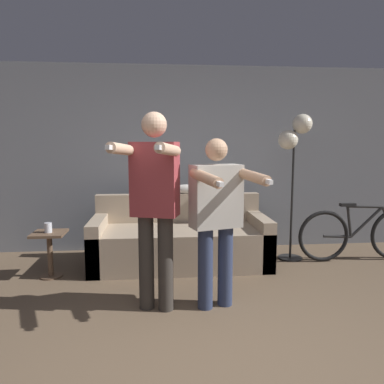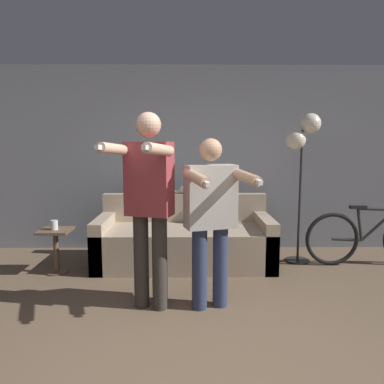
{
  "view_description": "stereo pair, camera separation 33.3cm",
  "coord_description": "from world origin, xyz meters",
  "px_view_note": "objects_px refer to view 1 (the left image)",
  "views": [
    {
      "loc": [
        -0.4,
        -2.22,
        1.53
      ],
      "look_at": [
        -0.03,
        1.72,
        1.01
      ],
      "focal_mm": 35.0,
      "sensor_mm": 36.0,
      "label": 1
    },
    {
      "loc": [
        -0.06,
        -2.24,
        1.53
      ],
      "look_at": [
        -0.03,
        1.72,
        1.01
      ],
      "focal_mm": 35.0,
      "sensor_mm": 36.0,
      "label": 2
    }
  ],
  "objects_px": {
    "cat": "(187,189)",
    "floor_lamp": "(295,142)",
    "cup": "(48,228)",
    "person_left": "(154,198)",
    "person_right": "(217,212)",
    "side_table": "(50,246)",
    "couch": "(180,242)",
    "bicycle": "(360,234)"
  },
  "relations": [
    {
      "from": "cat",
      "to": "floor_lamp",
      "type": "xyz_separation_m",
      "value": [
        1.37,
        -0.29,
        0.62
      ]
    },
    {
      "from": "cup",
      "to": "floor_lamp",
      "type": "bearing_deg",
      "value": 7.91
    },
    {
      "from": "cat",
      "to": "cup",
      "type": "distance_m",
      "value": 1.8
    },
    {
      "from": "person_left",
      "to": "person_right",
      "type": "xyz_separation_m",
      "value": [
        0.56,
        -0.0,
        -0.14
      ]
    },
    {
      "from": "person_left",
      "to": "side_table",
      "type": "xyz_separation_m",
      "value": [
        -1.2,
        0.96,
        -0.68
      ]
    },
    {
      "from": "person_left",
      "to": "cat",
      "type": "distance_m",
      "value": 1.71
    },
    {
      "from": "person_left",
      "to": "cup",
      "type": "distance_m",
      "value": 1.6
    },
    {
      "from": "couch",
      "to": "cup",
      "type": "relative_size",
      "value": 19.54
    },
    {
      "from": "person_right",
      "to": "cat",
      "type": "distance_m",
      "value": 1.66
    },
    {
      "from": "bicycle",
      "to": "cat",
      "type": "bearing_deg",
      "value": 168.77
    },
    {
      "from": "floor_lamp",
      "to": "side_table",
      "type": "bearing_deg",
      "value": -172.3
    },
    {
      "from": "person_left",
      "to": "bicycle",
      "type": "xyz_separation_m",
      "value": [
        2.64,
        1.21,
        -0.69
      ]
    },
    {
      "from": "person_left",
      "to": "side_table",
      "type": "relative_size",
      "value": 3.43
    },
    {
      "from": "person_left",
      "to": "cup",
      "type": "bearing_deg",
      "value": 158.67
    },
    {
      "from": "person_right",
      "to": "cat",
      "type": "bearing_deg",
      "value": 78.85
    },
    {
      "from": "side_table",
      "to": "bicycle",
      "type": "height_order",
      "value": "bicycle"
    },
    {
      "from": "floor_lamp",
      "to": "cat",
      "type": "bearing_deg",
      "value": 168.2
    },
    {
      "from": "person_left",
      "to": "cat",
      "type": "bearing_deg",
      "value": 92.78
    },
    {
      "from": "side_table",
      "to": "bicycle",
      "type": "xyz_separation_m",
      "value": [
        3.84,
        0.25,
        -0.01
      ]
    },
    {
      "from": "person_right",
      "to": "side_table",
      "type": "bearing_deg",
      "value": 135.18
    },
    {
      "from": "person_left",
      "to": "bicycle",
      "type": "bearing_deg",
      "value": 41.61
    },
    {
      "from": "cat",
      "to": "person_right",
      "type": "bearing_deg",
      "value": -84.99
    },
    {
      "from": "couch",
      "to": "cup",
      "type": "height_order",
      "value": "couch"
    },
    {
      "from": "person_left",
      "to": "floor_lamp",
      "type": "xyz_separation_m",
      "value": [
        1.78,
        1.37,
        0.49
      ]
    },
    {
      "from": "couch",
      "to": "floor_lamp",
      "type": "height_order",
      "value": "floor_lamp"
    },
    {
      "from": "side_table",
      "to": "bicycle",
      "type": "distance_m",
      "value": 3.85
    },
    {
      "from": "person_left",
      "to": "side_table",
      "type": "height_order",
      "value": "person_left"
    },
    {
      "from": "cat",
      "to": "person_left",
      "type": "bearing_deg",
      "value": -104.18
    },
    {
      "from": "person_left",
      "to": "cup",
      "type": "height_order",
      "value": "person_left"
    },
    {
      "from": "person_right",
      "to": "floor_lamp",
      "type": "bearing_deg",
      "value": 32.1
    },
    {
      "from": "person_left",
      "to": "side_table",
      "type": "distance_m",
      "value": 1.68
    },
    {
      "from": "cup",
      "to": "bicycle",
      "type": "height_order",
      "value": "bicycle"
    },
    {
      "from": "person_right",
      "to": "bicycle",
      "type": "xyz_separation_m",
      "value": [
        2.08,
        1.21,
        -0.56
      ]
    },
    {
      "from": "couch",
      "to": "cup",
      "type": "bearing_deg",
      "value": -167.41
    },
    {
      "from": "couch",
      "to": "cat",
      "type": "relative_size",
      "value": 4.7
    },
    {
      "from": "person_right",
      "to": "bicycle",
      "type": "distance_m",
      "value": 2.47
    },
    {
      "from": "side_table",
      "to": "floor_lamp",
      "type": "bearing_deg",
      "value": 7.7
    },
    {
      "from": "cat",
      "to": "couch",
      "type": "bearing_deg",
      "value": -107.02
    },
    {
      "from": "floor_lamp",
      "to": "bicycle",
      "type": "bearing_deg",
      "value": -10.32
    },
    {
      "from": "cat",
      "to": "cup",
      "type": "xyz_separation_m",
      "value": [
        -1.62,
        -0.7,
        -0.34
      ]
    },
    {
      "from": "cup",
      "to": "couch",
      "type": "bearing_deg",
      "value": 12.59
    },
    {
      "from": "couch",
      "to": "side_table",
      "type": "xyz_separation_m",
      "value": [
        -1.51,
        -0.33,
        0.08
      ]
    }
  ]
}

